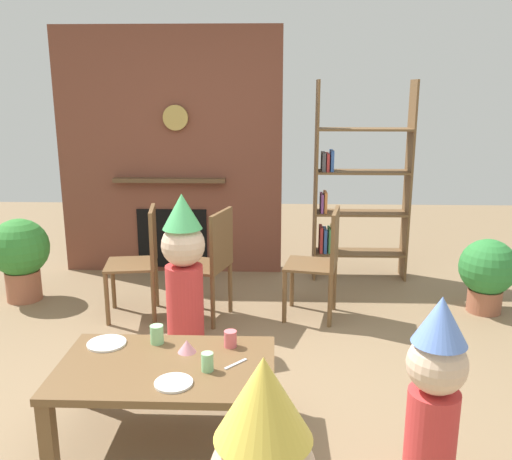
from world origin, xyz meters
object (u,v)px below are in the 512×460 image
birthday_cake_slice (187,346)px  dining_chair_right (323,257)px  paper_cup_near_right (230,339)px  dining_chair_left (142,256)px  dining_chair_middle (211,259)px  paper_plate_rear (107,343)px  potted_plant_tall (487,271)px  paper_cup_near_left (207,362)px  coffee_table (166,375)px  paper_cup_center (157,334)px  bookshelf (354,192)px  child_in_pink (434,393)px  paper_plate_front (174,383)px  potted_plant_short (20,253)px  child_by_the_chairs (184,267)px

birthday_cake_slice → dining_chair_right: (0.85, 1.52, 0.04)m
paper_cup_near_right → dining_chair_left: bearing=119.9°
birthday_cake_slice → dining_chair_middle: 1.45m
paper_plate_rear → dining_chair_right: (1.31, 1.44, 0.07)m
potted_plant_tall → paper_cup_near_right: bearing=-141.2°
paper_cup_near_left → coffee_table: bearing=165.6°
paper_cup_near_left → potted_plant_tall: 2.82m
paper_cup_near_left → dining_chair_left: bearing=113.2°
paper_cup_center → bookshelf: bearing=59.9°
paper_cup_near_right → paper_plate_rear: paper_cup_near_right is taller
paper_cup_near_right → paper_cup_center: bearing=176.1°
paper_cup_near_left → child_in_pink: child_in_pink is taller
paper_cup_near_right → paper_plate_front: size_ratio=0.49×
paper_plate_rear → dining_chair_middle: bearing=72.7°
paper_cup_center → potted_plant_short: size_ratio=0.14×
paper_cup_center → child_by_the_chairs: bearing=89.3°
child_by_the_chairs → bookshelf: bearing=133.6°
dining_chair_left → dining_chair_middle: bearing=165.3°
child_in_pink → dining_chair_right: child_in_pink is taller
paper_plate_front → paper_cup_near_right: bearing=59.5°
paper_plate_front → child_in_pink: bearing=-8.0°
paper_cup_near_left → potted_plant_tall: bearing=42.0°
paper_cup_center → dining_chair_middle: dining_chair_middle is taller
paper_cup_near_right → dining_chair_right: dining_chair_right is taller
bookshelf → potted_plant_short: bookshelf is taller
child_by_the_chairs → potted_plant_tall: 2.51m
paper_cup_near_left → paper_plate_rear: (-0.60, 0.28, -0.04)m
dining_chair_right → paper_cup_center: bearing=64.9°
bookshelf → child_by_the_chairs: bearing=-132.1°
potted_plant_tall → paper_plate_front: bearing=-138.0°
child_in_pink → potted_plant_short: 3.73m
coffee_table → paper_plate_rear: bearing=149.7°
birthday_cake_slice → potted_plant_short: bearing=133.8°
paper_cup_center → potted_plant_tall: bearing=33.3°
paper_plate_rear → potted_plant_short: potted_plant_short is taller
paper_cup_near_right → potted_plant_tall: potted_plant_tall is taller
paper_plate_rear → child_in_pink: (1.64, -0.58, 0.07)m
paper_plate_front → child_in_pink: size_ratio=0.19×
paper_cup_near_left → potted_plant_short: (-1.88, 2.02, -0.05)m
dining_chair_middle → potted_plant_short: dining_chair_middle is taller
paper_plate_rear → dining_chair_right: bearing=47.7°
paper_cup_near_right → dining_chair_left: (-0.83, 1.44, 0.03)m
paper_cup_center → paper_plate_front: bearing=-68.7°
paper_plate_rear → potted_plant_tall: (2.69, 1.61, -0.09)m
potted_plant_tall → dining_chair_middle: bearing=-174.1°
bookshelf → paper_cup_center: size_ratio=18.09×
bookshelf → coffee_table: size_ratio=1.70×
paper_cup_near_left → child_by_the_chairs: bearing=104.5°
paper_plate_rear → potted_plant_tall: bearing=30.9°
coffee_table → dining_chair_left: (-0.51, 1.66, 0.14)m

